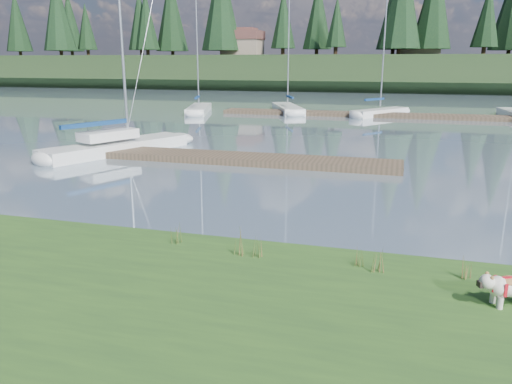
% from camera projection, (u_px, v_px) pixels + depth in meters
% --- Properties ---
extents(ground, '(200.00, 200.00, 0.00)m').
position_uv_depth(ground, '(353.00, 116.00, 41.35)').
color(ground, gray).
rests_on(ground, ground).
extents(bank, '(60.00, 9.00, 0.35)m').
position_uv_depth(bank, '(141.00, 343.00, 7.82)').
color(bank, '#2C521D').
rests_on(bank, ground).
extents(ridge, '(200.00, 20.00, 5.00)m').
position_uv_depth(ridge, '(378.00, 73.00, 80.69)').
color(ridge, black).
rests_on(ridge, ground).
extents(bulldog, '(1.00, 0.62, 0.59)m').
position_uv_depth(bulldog, '(509.00, 286.00, 8.56)').
color(bulldog, silver).
rests_on(bulldog, bank).
extents(sailboat_main, '(5.15, 8.70, 12.61)m').
position_uv_depth(sailboat_main, '(127.00, 143.00, 25.22)').
color(sailboat_main, white).
rests_on(sailboat_main, ground).
extents(dock_near, '(16.00, 2.00, 0.30)m').
position_uv_depth(dock_near, '(222.00, 158.00, 22.84)').
color(dock_near, '#4C3D2C').
rests_on(dock_near, ground).
extents(dock_far, '(26.00, 2.20, 0.30)m').
position_uv_depth(dock_far, '(378.00, 115.00, 40.78)').
color(dock_far, '#4C3D2C').
rests_on(dock_far, ground).
extents(sailboat_bg_0, '(3.71, 8.15, 11.63)m').
position_uv_depth(sailboat_bg_0, '(200.00, 108.00, 44.80)').
color(sailboat_bg_0, white).
rests_on(sailboat_bg_0, ground).
extents(sailboat_bg_1, '(4.88, 8.72, 12.92)m').
position_uv_depth(sailboat_bg_1, '(286.00, 107.00, 45.36)').
color(sailboat_bg_1, white).
rests_on(sailboat_bg_1, ground).
extents(sailboat_bg_2, '(5.05, 6.45, 10.50)m').
position_uv_depth(sailboat_bg_2, '(384.00, 111.00, 41.75)').
color(sailboat_bg_2, white).
rests_on(sailboat_bg_2, ground).
extents(weed_0, '(0.17, 0.14, 0.68)m').
position_uv_depth(weed_0, '(239.00, 243.00, 10.79)').
color(weed_0, '#475B23').
rests_on(weed_0, bank).
extents(weed_1, '(0.17, 0.14, 0.57)m').
position_uv_depth(weed_1, '(258.00, 247.00, 10.70)').
color(weed_1, '#475B23').
rests_on(weed_1, bank).
extents(weed_2, '(0.17, 0.14, 0.57)m').
position_uv_depth(weed_2, '(378.00, 261.00, 9.96)').
color(weed_2, '#475B23').
rests_on(weed_2, bank).
extents(weed_3, '(0.17, 0.14, 0.59)m').
position_uv_depth(weed_3, '(176.00, 233.00, 11.51)').
color(weed_3, '#475B23').
rests_on(weed_3, bank).
extents(weed_4, '(0.17, 0.14, 0.41)m').
position_uv_depth(weed_4, '(358.00, 258.00, 10.25)').
color(weed_4, '#475B23').
rests_on(weed_4, bank).
extents(weed_5, '(0.17, 0.14, 0.51)m').
position_uv_depth(weed_5, '(468.00, 268.00, 9.69)').
color(weed_5, '#475B23').
rests_on(weed_5, bank).
extents(mud_lip, '(60.00, 0.50, 0.14)m').
position_uv_depth(mud_lip, '(231.00, 250.00, 11.94)').
color(mud_lip, '#33281C').
rests_on(mud_lip, ground).
extents(conifer_0, '(5.72, 5.72, 14.15)m').
position_uv_depth(conifer_0, '(57.00, 12.00, 87.07)').
color(conifer_0, '#382619').
rests_on(conifer_0, ridge).
extents(conifer_1, '(4.40, 4.40, 11.30)m').
position_uv_depth(conifer_1, '(146.00, 20.00, 87.17)').
color(conifer_1, '#382619').
rests_on(conifer_1, ridge).
extents(conifer_2, '(6.60, 6.60, 16.05)m').
position_uv_depth(conifer_2, '(221.00, 2.00, 79.84)').
color(conifer_2, '#382619').
rests_on(conifer_2, ridge).
extents(conifer_3, '(4.84, 4.84, 12.25)m').
position_uv_depth(conifer_3, '(318.00, 14.00, 80.05)').
color(conifer_3, '#382619').
rests_on(conifer_3, ridge).
extents(conifer_5, '(3.96, 3.96, 10.35)m').
position_uv_depth(conifer_5, '(488.00, 15.00, 71.81)').
color(conifer_5, '#382619').
rests_on(conifer_5, ridge).
extents(house_0, '(6.30, 5.30, 4.65)m').
position_uv_depth(house_0, '(243.00, 43.00, 82.49)').
color(house_0, gray).
rests_on(house_0, ridge).
extents(house_1, '(6.30, 5.30, 4.65)m').
position_uv_depth(house_1, '(420.00, 41.00, 76.02)').
color(house_1, gray).
rests_on(house_1, ridge).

